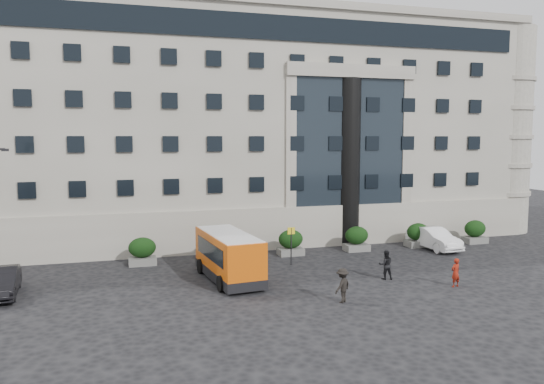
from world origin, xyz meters
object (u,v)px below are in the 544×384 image
at_px(pedestrian_b, 386,265).
at_px(pedestrian_c, 342,285).
at_px(hedge_f, 475,232).
at_px(white_taxi, 434,238).
at_px(hedge_a, 142,251).
at_px(parked_car_b, 1,282).
at_px(hedge_c, 291,242).
at_px(hedge_b, 219,247).
at_px(minibus, 229,254).
at_px(bus_stop_sign, 291,239).
at_px(hedge_d, 357,238).
at_px(pedestrian_a, 456,273).
at_px(hedge_e, 418,235).

height_order(pedestrian_b, pedestrian_c, pedestrian_c).
height_order(hedge_f, white_taxi, hedge_f).
distance_m(hedge_a, white_taxi, 21.54).
bearing_deg(pedestrian_c, white_taxi, -174.87).
bearing_deg(pedestrian_c, parked_car_b, -54.70).
bearing_deg(hedge_a, hedge_f, 0.00).
distance_m(hedge_c, hedge_f, 15.60).
height_order(hedge_b, minibus, minibus).
xyz_separation_m(minibus, parked_car_b, (-12.32, 0.25, -0.79)).
distance_m(parked_car_b, white_taxi, 29.35).
relative_size(hedge_b, pedestrian_b, 1.05).
xyz_separation_m(minibus, pedestrian_b, (9.04, -2.48, -0.67)).
bearing_deg(white_taxi, hedge_b, 172.17).
distance_m(hedge_a, hedge_f, 26.00).
bearing_deg(hedge_c, pedestrian_b, -66.47).
distance_m(bus_stop_sign, white_taxi, 12.16).
xyz_separation_m(hedge_b, hedge_c, (5.20, 0.00, 0.00)).
relative_size(hedge_f, pedestrian_c, 1.03).
distance_m(hedge_c, hedge_d, 5.20).
distance_m(hedge_a, pedestrian_b, 15.84).
height_order(hedge_d, minibus, minibus).
height_order(white_taxi, pedestrian_a, pedestrian_a).
distance_m(pedestrian_b, pedestrian_c, 5.51).
distance_m(hedge_b, pedestrian_c, 11.99).
height_order(hedge_d, hedge_f, same).
bearing_deg(hedge_f, hedge_b, 180.00).
bearing_deg(hedge_c, hedge_e, 0.00).
height_order(hedge_b, hedge_c, same).
xyz_separation_m(hedge_b, hedge_f, (20.80, 0.00, 0.00)).
relative_size(bus_stop_sign, parked_car_b, 0.55).
height_order(minibus, white_taxi, minibus).
bearing_deg(bus_stop_sign, hedge_e, 13.92).
xyz_separation_m(hedge_a, parked_car_b, (-7.57, -5.06, -0.17)).
xyz_separation_m(hedge_a, pedestrian_b, (13.79, -7.79, -0.05)).
distance_m(hedge_c, hedge_e, 10.40).
relative_size(hedge_c, parked_car_b, 0.40).
distance_m(bus_stop_sign, pedestrian_a, 10.56).
distance_m(hedge_d, pedestrian_c, 12.77).
distance_m(hedge_d, bus_stop_sign, 6.76).
distance_m(hedge_d, white_taxi, 6.01).
xyz_separation_m(hedge_f, white_taxi, (-4.49, -1.09, -0.11)).
bearing_deg(hedge_b, hedge_d, 0.00).
distance_m(hedge_f, pedestrian_c, 19.97).
relative_size(hedge_e, parked_car_b, 0.40).
relative_size(minibus, white_taxi, 1.40).
bearing_deg(pedestrian_c, hedge_e, -170.22).
bearing_deg(parked_car_b, hedge_c, 11.77).
relative_size(hedge_e, hedge_f, 1.00).
xyz_separation_m(hedge_c, hedge_f, (15.60, 0.00, 0.00)).
relative_size(hedge_b, parked_car_b, 0.40).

